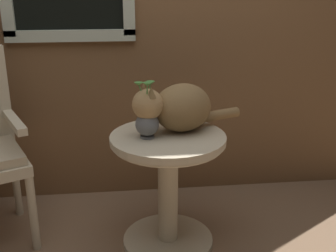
{
  "coord_description": "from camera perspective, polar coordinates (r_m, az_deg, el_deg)",
  "views": [
    {
      "loc": [
        -0.03,
        -1.83,
        1.37
      ],
      "look_at": [
        0.19,
        0.14,
        0.69
      ],
      "focal_mm": 44.23,
      "sensor_mm": 36.0,
      "label": 1
    }
  ],
  "objects": [
    {
      "name": "wicker_side_table",
      "position": [
        2.2,
        -0.0,
        -6.51
      ],
      "size": [
        0.6,
        0.6,
        0.64
      ],
      "color": "beige",
      "rests_on": "ground_plane"
    },
    {
      "name": "cat",
      "position": [
        2.13,
        1.4,
        2.61
      ],
      "size": [
        0.6,
        0.35,
        0.27
      ],
      "color": "olive",
      "rests_on": "wicker_side_table"
    },
    {
      "name": "pewter_vase_with_ivy",
      "position": [
        2.06,
        -2.9,
        0.76
      ],
      "size": [
        0.12,
        0.13,
        0.29
      ],
      "color": "slate",
      "rests_on": "wicker_side_table"
    }
  ]
}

